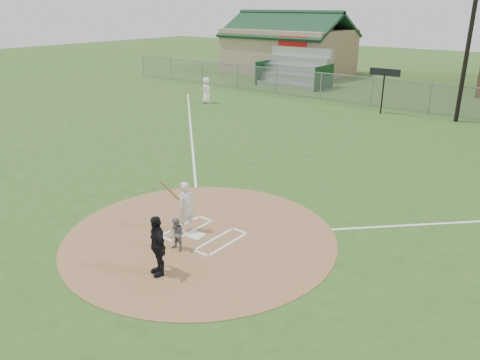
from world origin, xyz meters
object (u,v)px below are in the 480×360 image
Objects in this scene: catcher at (177,235)px; ondeck_player at (206,90)px; home_plate at (196,235)px; umpire at (157,245)px; batter_at_plate at (187,207)px.

catcher is 21.86m from ondeck_player.
catcher is at bearing 158.08° from ondeck_player.
umpire is at bearing -72.16° from home_plate.
home_plate is at bearing 131.48° from umpire.
catcher is at bearing 137.03° from umpire.
ondeck_player is (-14.50, 18.01, 0.06)m from umpire.
ondeck_player is at bearing 131.09° from home_plate.
batter_at_plate is (13.34, -15.73, -0.08)m from ondeck_player.
home_plate is at bearing 159.42° from ondeck_player.
home_plate is at bearing -11.99° from batter_at_plate.
ondeck_player is (-13.98, 16.80, 0.40)m from catcher.
home_plate is 1.11m from catcher.
home_plate is 0.27× the size of umpire.
batter_at_plate is (-1.16, 2.29, -0.02)m from umpire.
ondeck_player is at bearing 128.26° from catcher.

